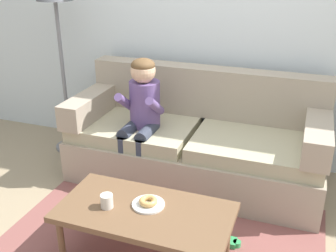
{
  "coord_description": "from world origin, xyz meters",
  "views": [
    {
      "loc": [
        0.82,
        -2.24,
        1.9
      ],
      "look_at": [
        -0.15,
        0.45,
        0.65
      ],
      "focal_mm": 42.89,
      "sensor_mm": 36.0,
      "label": 1
    }
  ],
  "objects_px": {
    "donut": "(148,201)",
    "floor_lamp": "(56,5)",
    "person_child": "(141,110)",
    "mug": "(107,201)",
    "couch": "(196,143)",
    "toy_controller": "(225,242)",
    "coffee_table": "(145,215)"
  },
  "relations": [
    {
      "from": "donut",
      "to": "floor_lamp",
      "type": "relative_size",
      "value": 0.07
    },
    {
      "from": "person_child",
      "to": "floor_lamp",
      "type": "distance_m",
      "value": 1.28
    },
    {
      "from": "donut",
      "to": "mug",
      "type": "height_order",
      "value": "mug"
    },
    {
      "from": "mug",
      "to": "floor_lamp",
      "type": "distance_m",
      "value": 2.03
    },
    {
      "from": "couch",
      "to": "toy_controller",
      "type": "relative_size",
      "value": 9.57
    },
    {
      "from": "coffee_table",
      "to": "donut",
      "type": "relative_size",
      "value": 9.21
    },
    {
      "from": "coffee_table",
      "to": "toy_controller",
      "type": "relative_size",
      "value": 4.89
    },
    {
      "from": "person_child",
      "to": "toy_controller",
      "type": "xyz_separation_m",
      "value": [
        0.89,
        -0.62,
        -0.65
      ]
    },
    {
      "from": "couch",
      "to": "donut",
      "type": "bearing_deg",
      "value": -89.89
    },
    {
      "from": "coffee_table",
      "to": "person_child",
      "type": "relative_size",
      "value": 1.0
    },
    {
      "from": "toy_controller",
      "to": "person_child",
      "type": "bearing_deg",
      "value": 142.91
    },
    {
      "from": "couch",
      "to": "mug",
      "type": "distance_m",
      "value": 1.25
    },
    {
      "from": "person_child",
      "to": "floor_lamp",
      "type": "height_order",
      "value": "floor_lamp"
    },
    {
      "from": "couch",
      "to": "floor_lamp",
      "type": "height_order",
      "value": "floor_lamp"
    },
    {
      "from": "coffee_table",
      "to": "floor_lamp",
      "type": "height_order",
      "value": "floor_lamp"
    },
    {
      "from": "toy_controller",
      "to": "mug",
      "type": "bearing_deg",
      "value": -152.86
    },
    {
      "from": "donut",
      "to": "mug",
      "type": "bearing_deg",
      "value": -156.24
    },
    {
      "from": "person_child",
      "to": "couch",
      "type": "bearing_deg",
      "value": 25.86
    },
    {
      "from": "donut",
      "to": "toy_controller",
      "type": "relative_size",
      "value": 0.53
    },
    {
      "from": "donut",
      "to": "floor_lamp",
      "type": "distance_m",
      "value": 2.12
    },
    {
      "from": "donut",
      "to": "toy_controller",
      "type": "xyz_separation_m",
      "value": [
        0.46,
        0.28,
        -0.42
      ]
    },
    {
      "from": "couch",
      "to": "mug",
      "type": "height_order",
      "value": "couch"
    },
    {
      "from": "couch",
      "to": "toy_controller",
      "type": "xyz_separation_m",
      "value": [
        0.46,
        -0.83,
        -0.32
      ]
    },
    {
      "from": "floor_lamp",
      "to": "couch",
      "type": "bearing_deg",
      "value": -5.09
    },
    {
      "from": "donut",
      "to": "person_child",
      "type": "bearing_deg",
      "value": 115.46
    },
    {
      "from": "couch",
      "to": "coffee_table",
      "type": "xyz_separation_m",
      "value": [
        -0.0,
        -1.16,
        0.02
      ]
    },
    {
      "from": "mug",
      "to": "toy_controller",
      "type": "xyz_separation_m",
      "value": [
        0.7,
        0.39,
        -0.43
      ]
    },
    {
      "from": "donut",
      "to": "mug",
      "type": "xyz_separation_m",
      "value": [
        -0.24,
        -0.11,
        0.01
      ]
    },
    {
      "from": "coffee_table",
      "to": "toy_controller",
      "type": "distance_m",
      "value": 0.66
    },
    {
      "from": "floor_lamp",
      "to": "mug",
      "type": "bearing_deg",
      "value": -49.17
    },
    {
      "from": "mug",
      "to": "floor_lamp",
      "type": "xyz_separation_m",
      "value": [
        -1.16,
        1.34,
        0.99
      ]
    },
    {
      "from": "donut",
      "to": "toy_controller",
      "type": "bearing_deg",
      "value": 31.86
    }
  ]
}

